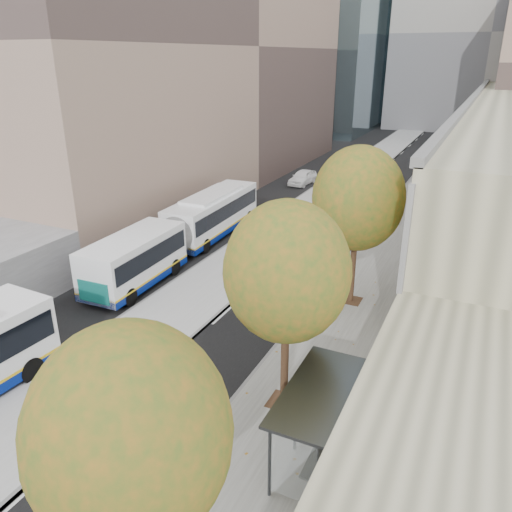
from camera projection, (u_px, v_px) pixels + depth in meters
The scene contains 11 objects.
bus_platform at pixel (302, 214), 39.56m from camera, with size 4.25×150.00×0.15m, color #A7A7A7.
sidewalk at pixel (405, 229), 36.40m from camera, with size 4.75×150.00×0.08m, color slate.
building_midrise at pixel (145, 47), 47.32m from camera, with size 24.00×46.00×25.00m, color gray.
building_far_block at pixel (493, 34), 81.15m from camera, with size 30.00×18.00×30.00m, color gray.
bus_shelter at pixel (324, 403), 14.83m from camera, with size 1.90×4.40×2.53m.
tree_b at pixel (131, 434), 9.60m from camera, with size 4.00×4.00×6.97m.
tree_c at pixel (287, 272), 16.22m from camera, with size 4.20×4.20×7.28m.
tree_d at pixel (358, 199), 23.68m from camera, with size 4.40×4.40×7.60m.
bus_far at pixel (184, 230), 31.38m from camera, with size 3.12×17.22×2.86m.
cyclist at pixel (96, 495), 13.37m from camera, with size 0.68×1.81×2.29m.
distant_car at pixel (303, 177), 48.78m from camera, with size 1.66×4.11×1.40m, color white.
Camera 1 is at (9.04, -0.84, 11.82)m, focal length 35.00 mm.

